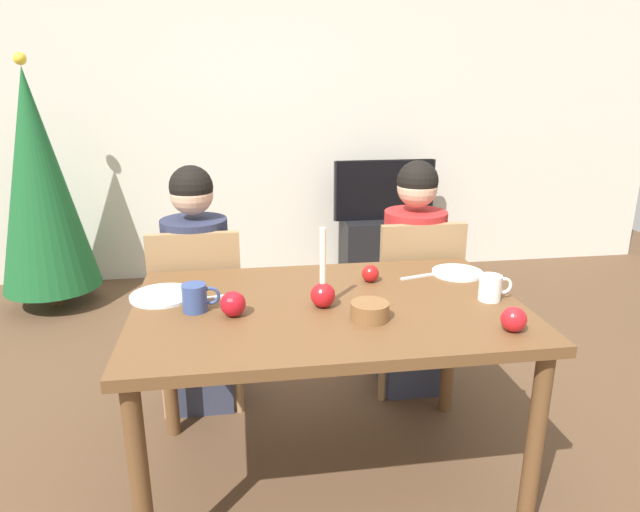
% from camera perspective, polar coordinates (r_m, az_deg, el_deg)
% --- Properties ---
extents(ground_plane, '(7.68, 7.68, 0.00)m').
position_cam_1_polar(ground_plane, '(2.43, 0.75, -21.43)').
color(ground_plane, brown).
extents(back_wall, '(6.40, 0.10, 2.60)m').
position_cam_1_polar(back_wall, '(4.48, -4.71, 14.55)').
color(back_wall, beige).
rests_on(back_wall, ground).
extents(dining_table, '(1.40, 0.90, 0.75)m').
position_cam_1_polar(dining_table, '(2.08, 0.82, -7.00)').
color(dining_table, brown).
rests_on(dining_table, ground).
extents(chair_left, '(0.40, 0.40, 0.90)m').
position_cam_1_polar(chair_left, '(2.68, -12.20, -5.19)').
color(chair_left, '#99754C').
rests_on(chair_left, ground).
extents(chair_right, '(0.40, 0.40, 0.90)m').
position_cam_1_polar(chair_right, '(2.80, 9.51, -4.01)').
color(chair_right, '#99754C').
rests_on(chair_right, ground).
extents(person_left_child, '(0.30, 0.30, 1.17)m').
position_cam_1_polar(person_left_child, '(2.69, -12.24, -3.79)').
color(person_left_child, '#33384C').
rests_on(person_left_child, ground).
extents(person_right_child, '(0.30, 0.30, 1.17)m').
position_cam_1_polar(person_right_child, '(2.81, 9.37, -2.68)').
color(person_right_child, '#33384C').
rests_on(person_right_child, ground).
extents(tv_stand, '(0.64, 0.40, 0.48)m').
position_cam_1_polar(tv_stand, '(4.50, 6.35, 0.80)').
color(tv_stand, black).
rests_on(tv_stand, ground).
extents(tv, '(0.79, 0.05, 0.46)m').
position_cam_1_polar(tv, '(4.39, 6.56, 6.68)').
color(tv, black).
rests_on(tv, tv_stand).
extents(christmas_tree, '(0.64, 0.64, 1.69)m').
position_cam_1_polar(christmas_tree, '(4.19, -26.68, 6.71)').
color(christmas_tree, brown).
rests_on(christmas_tree, ground).
extents(candle_centerpiece, '(0.09, 0.09, 0.29)m').
position_cam_1_polar(candle_centerpiece, '(2.00, 0.29, -3.53)').
color(candle_centerpiece, red).
rests_on(candle_centerpiece, dining_table).
extents(plate_left, '(0.24, 0.24, 0.01)m').
position_cam_1_polar(plate_left, '(2.19, -15.66, -3.89)').
color(plate_left, silver).
rests_on(plate_left, dining_table).
extents(plate_right, '(0.21, 0.21, 0.01)m').
position_cam_1_polar(plate_right, '(2.42, 13.78, -1.65)').
color(plate_right, silver).
rests_on(plate_right, dining_table).
extents(mug_left, '(0.13, 0.09, 0.10)m').
position_cam_1_polar(mug_left, '(2.02, -12.52, -4.16)').
color(mug_left, '#33477F').
rests_on(mug_left, dining_table).
extents(mug_right, '(0.13, 0.08, 0.10)m').
position_cam_1_polar(mug_right, '(2.16, 16.99, -3.09)').
color(mug_right, white).
rests_on(mug_right, dining_table).
extents(fork_left, '(0.18, 0.05, 0.01)m').
position_cam_1_polar(fork_left, '(2.13, -11.33, -4.23)').
color(fork_left, silver).
rests_on(fork_left, dining_table).
extents(fork_right, '(0.18, 0.06, 0.01)m').
position_cam_1_polar(fork_right, '(2.35, 10.11, -2.03)').
color(fork_right, silver).
rests_on(fork_right, dining_table).
extents(bowl_walnuts, '(0.13, 0.13, 0.06)m').
position_cam_1_polar(bowl_walnuts, '(1.92, 5.08, -5.59)').
color(bowl_walnuts, brown).
rests_on(bowl_walnuts, dining_table).
extents(apple_near_candle, '(0.07, 0.07, 0.07)m').
position_cam_1_polar(apple_near_candle, '(2.26, 5.13, -1.77)').
color(apple_near_candle, '#B41616').
rests_on(apple_near_candle, dining_table).
extents(apple_by_left_plate, '(0.08, 0.08, 0.08)m').
position_cam_1_polar(apple_by_left_plate, '(1.92, 19.09, -6.08)').
color(apple_by_left_plate, red).
rests_on(apple_by_left_plate, dining_table).
extents(apple_by_right_mug, '(0.09, 0.09, 0.09)m').
position_cam_1_polar(apple_by_right_mug, '(1.95, -8.83, -4.83)').
color(apple_by_right_mug, '#AE111C').
rests_on(apple_by_right_mug, dining_table).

